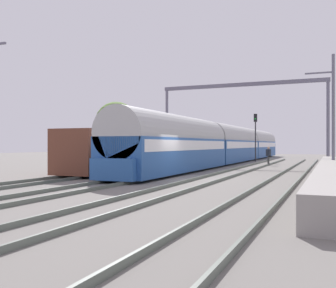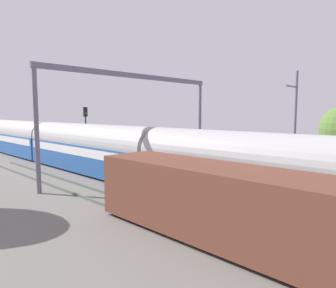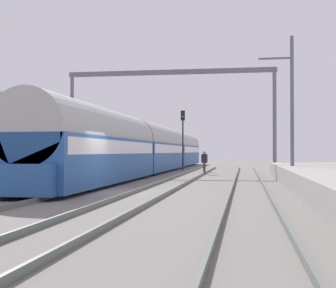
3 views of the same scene
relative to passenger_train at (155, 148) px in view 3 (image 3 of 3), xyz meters
The scene contains 11 objects.
ground 20.81m from the passenger_train, 84.71° to the right, with size 120.00×120.00×0.00m, color slate.
track_west 20.71m from the passenger_train, 90.00° to the right, with size 1.52×60.00×0.16m.
track_east 21.06m from the passenger_train, 79.50° to the right, with size 1.52×60.00×0.16m.
track_far_east 22.08m from the passenger_train, 69.66° to the right, with size 1.52×60.00×0.16m.
passenger_train is the anchor object (origin of this frame).
freight_car 17.05m from the passenger_train, 102.96° to the right, with size 2.80×13.00×2.70m.
person_crossing 6.37m from the passenger_train, 43.82° to the right, with size 0.46×0.37×1.73m.
railway_signal_far 4.42m from the passenger_train, 62.59° to the left, with size 0.36×0.30×5.42m.
catenary_gantry 5.86m from the passenger_train, 64.11° to the right, with size 15.87×0.28×7.86m.
catenary_pole_east_mid 16.42m from the passenger_train, 52.11° to the right, with size 1.90×0.20×8.00m.
tree_west_background 12.89m from the passenger_train, 164.93° to the right, with size 4.71×4.71×6.70m.
Camera 3 is at (5.58, -19.22, 1.68)m, focal length 51.59 mm.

